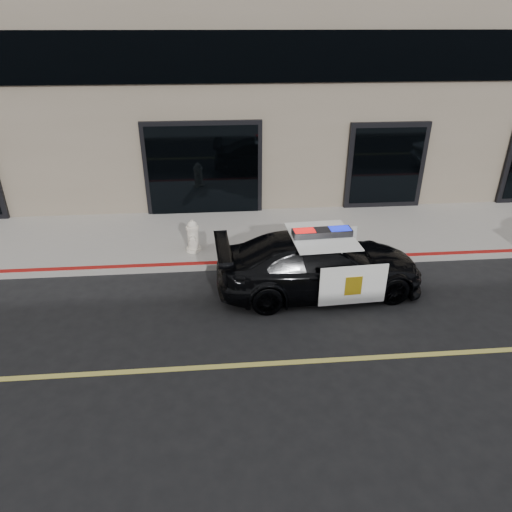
{
  "coord_description": "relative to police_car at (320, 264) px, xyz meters",
  "views": [
    {
      "loc": [
        -0.59,
        -6.18,
        5.33
      ],
      "look_at": [
        0.14,
        2.2,
        1.0
      ],
      "focal_mm": 32.0,
      "sensor_mm": 36.0,
      "label": 1
    }
  ],
  "objects": [
    {
      "name": "police_car",
      "position": [
        0.0,
        0.0,
        0.0
      ],
      "size": [
        2.34,
        4.69,
        1.47
      ],
      "color": "black",
      "rests_on": "ground"
    },
    {
      "name": "sidewalk_n",
      "position": [
        -1.55,
        2.87,
        -0.59
      ],
      "size": [
        60.0,
        3.5,
        0.15
      ],
      "primitive_type": "cube",
      "color": "gray",
      "rests_on": "ground"
    },
    {
      "name": "ground",
      "position": [
        -1.55,
        -2.38,
        -0.66
      ],
      "size": [
        120.0,
        120.0,
        0.0
      ],
      "primitive_type": "plane",
      "color": "black",
      "rests_on": "ground"
    },
    {
      "name": "fire_hydrant",
      "position": [
        -2.82,
        1.9,
        -0.12
      ],
      "size": [
        0.38,
        0.52,
        0.83
      ],
      "color": "white",
      "rests_on": "sidewalk_n"
    }
  ]
}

